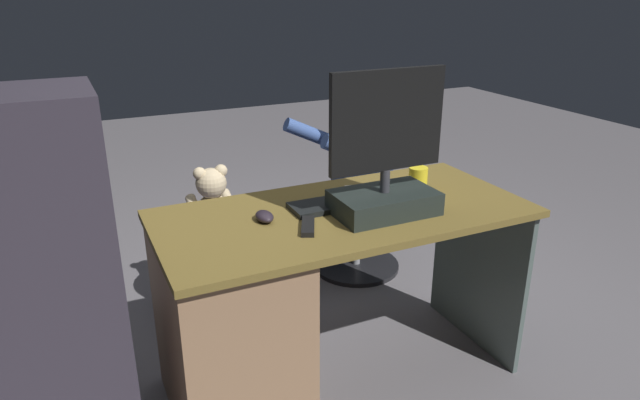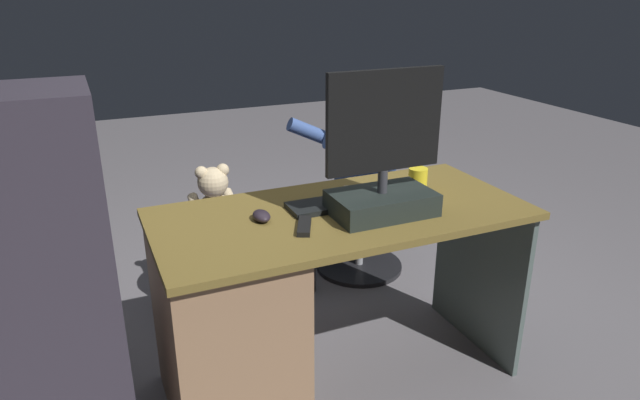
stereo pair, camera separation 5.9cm
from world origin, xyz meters
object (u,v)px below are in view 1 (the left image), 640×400
object	(u,v)px
computer_mouse	(264,216)
visitor_chair	(357,227)
office_chair_teddy	(217,261)
cup	(418,178)
teddy_bear	(212,200)
desk	(255,313)
person	(344,165)
monitor	(385,173)
tv_remote	(308,226)
keyboard	(343,202)

from	to	relation	value
computer_mouse	visitor_chair	world-z (taller)	computer_mouse
computer_mouse	office_chair_teddy	size ratio (longest dim) A/B	0.20
cup	office_chair_teddy	bearing A→B (deg)	-44.40
office_chair_teddy	teddy_bear	distance (m)	0.32
desk	teddy_bear	world-z (taller)	desk
computer_mouse	office_chair_teddy	world-z (taller)	computer_mouse
person	teddy_bear	bearing A→B (deg)	4.73
office_chair_teddy	computer_mouse	bearing A→B (deg)	90.58
computer_mouse	visitor_chair	bearing A→B (deg)	-135.85
desk	monitor	xyz separation A→B (m)	(-0.49, 0.08, 0.51)
person	visitor_chair	bearing A→B (deg)	-174.47
desk	person	distance (m)	1.17
tv_remote	teddy_bear	bearing A→B (deg)	-57.04
teddy_bear	keyboard	bearing A→B (deg)	115.22
cup	tv_remote	bearing A→B (deg)	16.86
office_chair_teddy	person	world-z (taller)	person
computer_mouse	keyboard	bearing A→B (deg)	-176.26
keyboard	office_chair_teddy	bearing A→B (deg)	-64.45
monitor	teddy_bear	size ratio (longest dim) A/B	1.63
monitor	cup	xyz separation A→B (m)	(-0.26, -0.16, -0.11)
computer_mouse	teddy_bear	size ratio (longest dim) A/B	0.30
computer_mouse	visitor_chair	size ratio (longest dim) A/B	0.19
keyboard	cup	bearing A→B (deg)	-176.02
desk	tv_remote	xyz separation A→B (m)	(-0.17, 0.10, 0.36)
desk	keyboard	bearing A→B (deg)	-172.47
computer_mouse	teddy_bear	bearing A→B (deg)	-89.42
desk	computer_mouse	size ratio (longest dim) A/B	14.57
desk	computer_mouse	distance (m)	0.37
tv_remote	teddy_bear	xyz separation A→B (m)	(0.12, -0.86, -0.18)
tv_remote	office_chair_teddy	distance (m)	0.99
computer_mouse	person	distance (m)	1.09
monitor	office_chair_teddy	xyz separation A→B (m)	(0.43, -0.84, -0.65)
desk	teddy_bear	distance (m)	0.78
teddy_bear	visitor_chair	world-z (taller)	teddy_bear
teddy_bear	visitor_chair	bearing A→B (deg)	-175.19
tv_remote	computer_mouse	bearing A→B (deg)	-23.18
keyboard	cup	xyz separation A→B (m)	(-0.36, -0.02, 0.04)
desk	cup	world-z (taller)	cup
cup	keyboard	bearing A→B (deg)	3.98
cup	office_chair_teddy	size ratio (longest dim) A/B	0.19
desk	person	xyz separation A→B (m)	(-0.80, -0.82, 0.23)
teddy_bear	visitor_chair	xyz separation A→B (m)	(-0.83, -0.07, -0.33)
cup	office_chair_teddy	xyz separation A→B (m)	(0.69, -0.68, -0.54)
keyboard	office_chair_teddy	distance (m)	0.93
teddy_bear	person	world-z (taller)	person
cup	person	xyz separation A→B (m)	(-0.05, -0.75, -0.16)
desk	monitor	bearing A→B (deg)	170.20
office_chair_teddy	visitor_chair	xyz separation A→B (m)	(-0.83, -0.08, -0.01)
monitor	teddy_bear	bearing A→B (deg)	-62.96
cup	tv_remote	distance (m)	0.60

